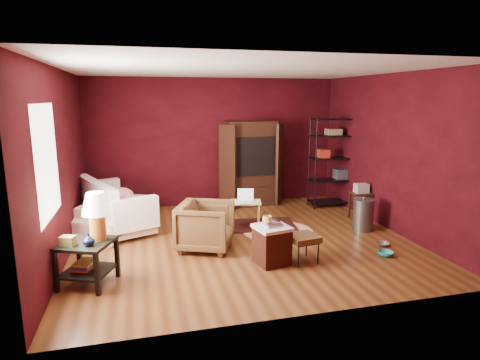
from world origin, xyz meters
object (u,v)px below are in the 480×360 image
object	(u,v)px
laptop_desk	(246,204)
sofa	(116,208)
armchair	(206,224)
side_table	(92,230)
tv_armoire	(251,162)
wire_shelving	(333,159)
hamper	(272,244)

from	to	relation	value
laptop_desk	sofa	bearing A→B (deg)	-177.71
armchair	side_table	size ratio (longest dim) A/B	0.69
laptop_desk	tv_armoire	distance (m)	1.68
laptop_desk	wire_shelving	distance (m)	2.48
tv_armoire	armchair	bearing A→B (deg)	-122.24
tv_armoire	sofa	bearing A→B (deg)	-162.56
wire_shelving	tv_armoire	bearing A→B (deg)	164.46
armchair	tv_armoire	size ratio (longest dim) A/B	0.44
sofa	wire_shelving	distance (m)	4.63
sofa	laptop_desk	bearing A→B (deg)	-79.47
sofa	side_table	xyz separation A→B (m)	(-0.16, -2.27, 0.33)
sofa	wire_shelving	xyz separation A→B (m)	(4.56, 0.45, 0.68)
side_table	hamper	size ratio (longest dim) A/B	1.85
armchair	tv_armoire	bearing A→B (deg)	-7.38
side_table	hamper	xyz separation A→B (m)	(2.43, 0.04, -0.42)
armchair	tv_armoire	world-z (taller)	tv_armoire
armchair	laptop_desk	size ratio (longest dim) A/B	1.19
laptop_desk	wire_shelving	xyz separation A→B (m)	(2.21, 0.93, 0.63)
armchair	tv_armoire	distance (m)	2.89
laptop_desk	tv_armoire	size ratio (longest dim) A/B	0.37
armchair	hamper	distance (m)	1.16
sofa	armchair	world-z (taller)	armchair
hamper	wire_shelving	distance (m)	3.61
side_table	laptop_desk	xyz separation A→B (m)	(2.50, 1.79, -0.29)
sofa	wire_shelving	size ratio (longest dim) A/B	1.02
wire_shelving	side_table	bearing A→B (deg)	-147.05
side_table	laptop_desk	world-z (taller)	side_table
armchair	side_table	distance (m)	1.83
sofa	side_table	distance (m)	2.30
side_table	wire_shelving	size ratio (longest dim) A/B	0.62
side_table	wire_shelving	bearing A→B (deg)	30.00
sofa	tv_armoire	bearing A→B (deg)	-48.25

